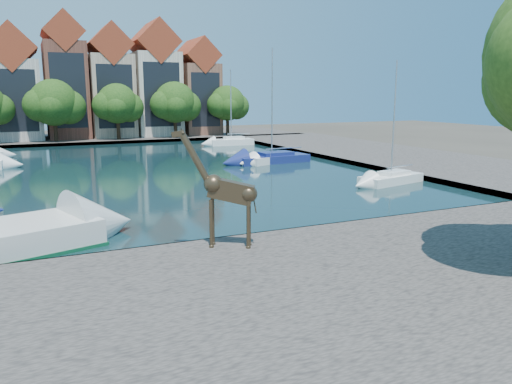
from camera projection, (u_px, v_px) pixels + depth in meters
ground at (261, 242)px, 22.58m from camera, size 160.00×160.00×0.00m
water_basin at (146, 170)px, 44.02m from camera, size 38.00×50.00×0.08m
near_quay at (351, 292)px, 16.28m from camera, size 50.00×14.00×0.50m
far_quay at (99, 138)px, 72.57m from camera, size 60.00×16.00×0.50m
right_quay at (376, 153)px, 54.11m from camera, size 14.00×52.00×0.50m
townhouse_west_inner at (14, 88)px, 66.93m from camera, size 6.43×9.18×15.15m
townhouse_center at (65, 81)px, 69.36m from camera, size 5.44×9.18×16.93m
townhouse_east_inner at (110, 86)px, 71.92m from camera, size 5.94×9.18×15.79m
townhouse_east_mid at (155, 84)px, 74.48m from camera, size 6.43×9.18×16.65m
townhouse_east_end at (196, 91)px, 77.31m from camera, size 5.44×9.18×14.43m
far_tree_mid_west at (55, 104)px, 64.28m from camera, size 7.80×6.00×8.00m
far_tree_mid_east at (118, 105)px, 67.55m from camera, size 7.02×5.40×7.52m
far_tree_east at (175, 104)px, 70.78m from camera, size 7.54×5.80×7.84m
far_tree_far_east at (228, 104)px, 74.05m from camera, size 6.76×5.20×7.36m
giraffe_statue at (225, 190)px, 19.90m from camera, size 3.06×1.86×4.72m
sailboat_right_a at (391, 177)px, 36.90m from camera, size 5.64×3.02×8.87m
sailboat_right_b at (272, 157)px, 48.11m from camera, size 7.47×3.09×10.74m
sailboat_right_c at (272, 157)px, 48.12m from camera, size 6.09×3.74×9.16m
sailboat_right_d at (231, 140)px, 64.58m from camera, size 5.72×2.19×9.56m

